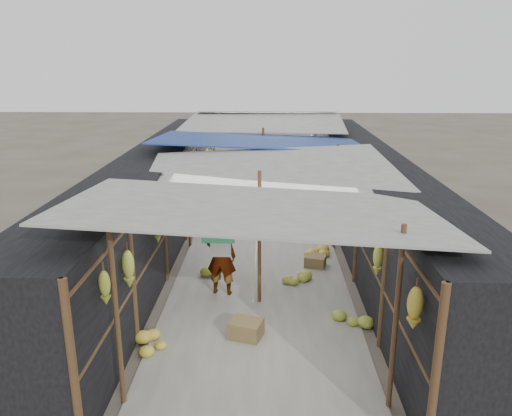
# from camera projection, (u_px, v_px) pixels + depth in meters

# --- Properties ---
(ground) EXTENTS (80.00, 80.00, 0.00)m
(ground) POSITION_uv_depth(u_px,v_px,m) (255.00, 404.00, 6.79)
(ground) COLOR #6B6356
(ground) RESTS_ON ground
(aisle_slab) EXTENTS (3.60, 16.00, 0.02)m
(aisle_slab) POSITION_uv_depth(u_px,v_px,m) (262.00, 240.00, 13.01)
(aisle_slab) COLOR #9E998E
(aisle_slab) RESTS_ON ground
(stall_left) EXTENTS (1.40, 15.00, 2.30)m
(stall_left) POSITION_uv_depth(u_px,v_px,m) (157.00, 197.00, 12.76)
(stall_left) COLOR black
(stall_left) RESTS_ON ground
(stall_right) EXTENTS (1.40, 15.00, 2.30)m
(stall_right) POSITION_uv_depth(u_px,v_px,m) (368.00, 198.00, 12.63)
(stall_right) COLOR black
(stall_right) RESTS_ON ground
(crate_near) EXTENTS (0.63, 0.56, 0.31)m
(crate_near) POSITION_uv_depth(u_px,v_px,m) (246.00, 329.00, 8.38)
(crate_near) COLOR olive
(crate_near) RESTS_ON ground
(crate_mid) EXTENTS (0.53, 0.47, 0.27)m
(crate_mid) POSITION_uv_depth(u_px,v_px,m) (315.00, 262.00, 11.27)
(crate_mid) COLOR olive
(crate_mid) RESTS_ON ground
(crate_back) EXTENTS (0.53, 0.46, 0.30)m
(crate_back) POSITION_uv_depth(u_px,v_px,m) (249.00, 208.00, 15.36)
(crate_back) COLOR olive
(crate_back) RESTS_ON ground
(black_basin) EXTENTS (0.53, 0.53, 0.16)m
(black_basin) POSITION_uv_depth(u_px,v_px,m) (305.00, 209.00, 15.49)
(black_basin) COLOR black
(black_basin) RESTS_ON ground
(vendor_elderly) EXTENTS (0.64, 0.47, 1.61)m
(vendor_elderly) POSITION_uv_depth(u_px,v_px,m) (221.00, 256.00, 9.79)
(vendor_elderly) COLOR silver
(vendor_elderly) RESTS_ON ground
(shopper_blue) EXTENTS (0.96, 0.79, 1.81)m
(shopper_blue) POSITION_uv_depth(u_px,v_px,m) (255.00, 183.00, 15.30)
(shopper_blue) COLOR #1C4190
(shopper_blue) RESTS_ON ground
(vendor_seated) EXTENTS (0.58, 0.66, 0.89)m
(vendor_seated) POSITION_uv_depth(u_px,v_px,m) (327.00, 222.00, 13.05)
(vendor_seated) COLOR #48443F
(vendor_seated) RESTS_ON ground
(market_canopy) EXTENTS (5.62, 15.20, 2.77)m
(market_canopy) POSITION_uv_depth(u_px,v_px,m) (263.00, 146.00, 12.63)
(market_canopy) COLOR brown
(market_canopy) RESTS_ON ground
(hanging_bananas) EXTENTS (3.96, 14.02, 0.83)m
(hanging_bananas) POSITION_uv_depth(u_px,v_px,m) (261.00, 179.00, 12.48)
(hanging_bananas) COLOR olive
(hanging_bananas) RESTS_ON ground
(floor_bananas) EXTENTS (3.89, 9.85, 0.30)m
(floor_bananas) POSITION_uv_depth(u_px,v_px,m) (263.00, 246.00, 12.23)
(floor_bananas) COLOR olive
(floor_bananas) RESTS_ON ground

